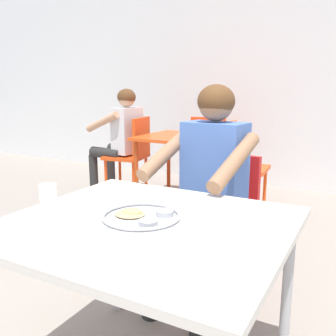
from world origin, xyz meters
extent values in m
cube|color=white|center=(0.00, 3.63, 1.70)|extent=(12.00, 0.12, 3.40)
cube|color=silver|center=(0.10, 0.06, 0.72)|extent=(1.02, 0.92, 0.03)
cylinder|color=#B2B2B7|center=(-0.35, 0.47, 0.35)|extent=(0.04, 0.04, 0.70)
cylinder|color=#B2B2B7|center=(0.55, 0.47, 0.35)|extent=(0.04, 0.04, 0.70)
cylinder|color=#B7BABF|center=(0.07, 0.08, 0.73)|extent=(0.30, 0.30, 0.01)
torus|color=#B7BABF|center=(0.07, 0.08, 0.74)|extent=(0.30, 0.30, 0.01)
cylinder|color=#B2B5BA|center=(0.14, 0.02, 0.75)|extent=(0.07, 0.07, 0.02)
cylinder|color=#C65119|center=(0.14, 0.02, 0.75)|extent=(0.06, 0.06, 0.01)
cylinder|color=#B2B5BA|center=(0.14, 0.14, 0.75)|extent=(0.07, 0.07, 0.02)
cylinder|color=maroon|center=(0.14, 0.14, 0.75)|extent=(0.06, 0.06, 0.01)
ellipsoid|color=tan|center=(0.02, 0.08, 0.74)|extent=(0.12, 0.11, 0.01)
ellipsoid|color=tan|center=(0.02, 0.09, 0.75)|extent=(0.09, 0.08, 0.01)
cylinder|color=white|center=(-0.34, 0.01, 0.78)|extent=(0.07, 0.07, 0.10)
cylinder|color=#593319|center=(-0.34, 0.01, 0.81)|extent=(0.06, 0.06, 0.02)
cube|color=red|center=(0.04, 0.93, 0.42)|extent=(0.43, 0.44, 0.04)
cube|color=red|center=(0.06, 1.11, 0.63)|extent=(0.37, 0.08, 0.38)
cylinder|color=red|center=(0.18, 0.75, 0.20)|extent=(0.03, 0.03, 0.40)
cylinder|color=red|center=(-0.13, 0.79, 0.20)|extent=(0.03, 0.03, 0.40)
cylinder|color=red|center=(0.22, 1.07, 0.20)|extent=(0.03, 0.03, 0.40)
cylinder|color=red|center=(-0.09, 1.10, 0.20)|extent=(0.03, 0.03, 0.40)
cylinder|color=#262626|center=(0.15, 0.46, 0.22)|extent=(0.10, 0.10, 0.44)
cylinder|color=#262626|center=(0.17, 0.66, 0.48)|extent=(0.16, 0.41, 0.12)
cylinder|color=#262626|center=(-0.15, 0.50, 0.22)|extent=(0.10, 0.10, 0.44)
cylinder|color=#262626|center=(-0.13, 0.69, 0.48)|extent=(0.16, 0.41, 0.12)
cube|color=#4C72C6|center=(0.04, 0.88, 0.75)|extent=(0.36, 0.24, 0.55)
cylinder|color=#996B4C|center=(0.23, 0.68, 0.86)|extent=(0.13, 0.46, 0.25)
cylinder|color=#996B4C|center=(-0.18, 0.72, 0.86)|extent=(0.13, 0.46, 0.25)
sphere|color=#996B4C|center=(0.04, 0.88, 1.13)|extent=(0.19, 0.19, 0.19)
ellipsoid|color=brown|center=(0.04, 0.88, 1.14)|extent=(0.21, 0.20, 0.18)
cube|color=#E04C19|center=(-0.90, 2.38, 0.71)|extent=(0.84, 0.81, 0.03)
cylinder|color=#B33D14|center=(-1.26, 2.04, 0.35)|extent=(0.04, 0.04, 0.70)
cylinder|color=#B33D14|center=(-0.54, 2.04, 0.35)|extent=(0.04, 0.04, 0.70)
cylinder|color=#B33D14|center=(-1.26, 2.73, 0.35)|extent=(0.04, 0.04, 0.70)
cylinder|color=#B33D14|center=(-0.54, 2.73, 0.35)|extent=(0.04, 0.04, 0.70)
cube|color=#E24717|center=(-1.61, 2.37, 0.45)|extent=(0.48, 0.48, 0.04)
cube|color=#E24717|center=(-1.42, 2.39, 0.68)|extent=(0.10, 0.40, 0.43)
cylinder|color=#E24717|center=(-1.75, 2.17, 0.22)|extent=(0.03, 0.03, 0.43)
cylinder|color=#E24717|center=(-1.81, 2.51, 0.22)|extent=(0.03, 0.03, 0.43)
cylinder|color=#E24717|center=(-1.42, 2.22, 0.22)|extent=(0.03, 0.03, 0.43)
cylinder|color=#E24717|center=(-1.47, 2.56, 0.22)|extent=(0.03, 0.03, 0.43)
cube|color=#EF4C17|center=(-0.22, 2.38, 0.45)|extent=(0.41, 0.44, 0.04)
cube|color=#EF4C17|center=(-0.40, 2.37, 0.68)|extent=(0.06, 0.40, 0.43)
cylinder|color=#EF4C17|center=(-0.08, 2.56, 0.22)|extent=(0.03, 0.03, 0.43)
cylinder|color=#EF4C17|center=(-0.05, 2.23, 0.22)|extent=(0.03, 0.03, 0.43)
cylinder|color=#EF4C17|center=(-0.38, 2.54, 0.22)|extent=(0.03, 0.03, 0.43)
cylinder|color=#EF4C17|center=(-0.36, 2.21, 0.22)|extent=(0.03, 0.03, 0.43)
cube|color=#EA4719|center=(-0.87, 3.09, 0.44)|extent=(0.48, 0.44, 0.04)
cube|color=#EA4719|center=(-0.85, 2.92, 0.67)|extent=(0.41, 0.10, 0.43)
cylinder|color=#EA4719|center=(-1.07, 3.22, 0.21)|extent=(0.03, 0.03, 0.42)
cylinder|color=#EA4719|center=(-0.73, 3.27, 0.21)|extent=(0.03, 0.03, 0.42)
cylinder|color=#EA4719|center=(-1.02, 2.92, 0.21)|extent=(0.03, 0.03, 0.42)
cylinder|color=#EA4719|center=(-0.68, 2.97, 0.21)|extent=(0.03, 0.03, 0.42)
cylinder|color=#2A2A2A|center=(-2.01, 2.27, 0.23)|extent=(0.10, 0.10, 0.45)
cylinder|color=#2A2A2A|center=(-1.81, 2.25, 0.49)|extent=(0.41, 0.15, 0.12)
cylinder|color=#2A2A2A|center=(-1.98, 2.57, 0.23)|extent=(0.10, 0.10, 0.45)
cylinder|color=#2A2A2A|center=(-1.79, 2.55, 0.49)|extent=(0.41, 0.15, 0.12)
cube|color=silver|center=(-1.60, 2.38, 0.74)|extent=(0.23, 0.36, 0.51)
cylinder|color=tan|center=(-1.79, 2.19, 0.85)|extent=(0.46, 0.11, 0.25)
cylinder|color=tan|center=(-1.76, 2.60, 0.85)|extent=(0.46, 0.11, 0.25)
sphere|color=tan|center=(-1.60, 2.38, 1.10)|extent=(0.19, 0.19, 0.19)
ellipsoid|color=brown|center=(-1.60, 2.38, 1.11)|extent=(0.21, 0.20, 0.18)
camera|label=1|loc=(0.80, -1.04, 1.22)|focal=39.79mm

